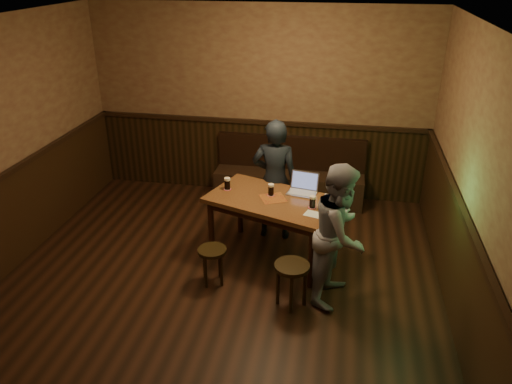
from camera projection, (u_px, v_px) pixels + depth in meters
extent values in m
cube|color=black|center=(208.00, 308.00, 5.26)|extent=(5.00, 6.00, 0.02)
cube|color=beige|center=(194.00, 30.00, 4.05)|extent=(5.00, 6.00, 0.02)
cube|color=olive|center=(259.00, 103.00, 7.33)|extent=(5.00, 0.02, 2.80)
cube|color=olive|center=(486.00, 210.00, 4.24)|extent=(0.02, 6.00, 2.80)
cube|color=black|center=(259.00, 158.00, 7.67)|extent=(4.98, 0.04, 1.10)
cube|color=black|center=(465.00, 291.00, 4.61)|extent=(0.04, 5.98, 1.10)
cube|color=black|center=(258.00, 122.00, 7.39)|extent=(4.98, 0.06, 0.06)
cube|color=black|center=(473.00, 236.00, 4.37)|extent=(0.06, 5.98, 0.06)
cube|color=black|center=(289.00, 187.00, 7.48)|extent=(2.20, 0.50, 0.45)
cube|color=black|center=(291.00, 152.00, 7.46)|extent=(2.20, 0.10, 0.50)
cube|color=#552818|center=(273.00, 200.00, 5.83)|extent=(1.68, 1.29, 0.05)
cube|color=black|center=(273.00, 206.00, 5.86)|extent=(1.52, 1.13, 0.09)
cube|color=maroon|center=(273.00, 198.00, 5.82)|extent=(0.37, 0.37, 0.00)
cylinder|color=black|center=(211.00, 229.00, 6.02)|extent=(0.07, 0.07, 0.74)
cylinder|color=black|center=(240.00, 207.00, 6.56)|extent=(0.07, 0.07, 0.74)
cylinder|color=black|center=(311.00, 258.00, 5.44)|extent=(0.07, 0.07, 0.74)
cylinder|color=black|center=(334.00, 231.00, 5.97)|extent=(0.07, 0.07, 0.74)
cylinder|color=black|center=(212.00, 250.00, 5.50)|extent=(0.43, 0.43, 0.04)
cylinder|color=black|center=(221.00, 270.00, 5.52)|extent=(0.03, 0.03, 0.42)
cylinder|color=black|center=(220.00, 261.00, 5.68)|extent=(0.03, 0.03, 0.42)
cylinder|color=black|center=(204.00, 263.00, 5.65)|extent=(0.03, 0.03, 0.42)
cylinder|color=black|center=(206.00, 271.00, 5.49)|extent=(0.03, 0.03, 0.42)
cylinder|color=black|center=(292.00, 266.00, 5.11)|extent=(0.40, 0.40, 0.04)
cylinder|color=black|center=(305.00, 286.00, 5.20)|extent=(0.04, 0.04, 0.48)
cylinder|color=black|center=(292.00, 278.00, 5.34)|extent=(0.04, 0.04, 0.48)
cylinder|color=black|center=(278.00, 285.00, 5.22)|extent=(0.04, 0.04, 0.48)
cylinder|color=black|center=(291.00, 294.00, 5.08)|extent=(0.04, 0.04, 0.48)
cylinder|color=#B31632|center=(227.00, 189.00, 6.04)|extent=(0.10, 0.10, 0.00)
cylinder|color=silver|center=(227.00, 189.00, 6.04)|extent=(0.08, 0.08, 0.00)
cylinder|color=black|center=(227.00, 184.00, 6.02)|extent=(0.07, 0.07, 0.12)
cylinder|color=beige|center=(227.00, 179.00, 5.99)|extent=(0.07, 0.07, 0.03)
cylinder|color=#B31632|center=(271.00, 195.00, 5.89)|extent=(0.09, 0.09, 0.00)
cylinder|color=silver|center=(271.00, 195.00, 5.89)|extent=(0.08, 0.08, 0.00)
cylinder|color=black|center=(271.00, 190.00, 5.86)|extent=(0.07, 0.07, 0.11)
cylinder|color=beige|center=(271.00, 185.00, 5.83)|extent=(0.07, 0.07, 0.03)
cylinder|color=#B31632|center=(312.00, 207.00, 5.60)|extent=(0.09, 0.09, 0.00)
cylinder|color=silver|center=(312.00, 207.00, 5.60)|extent=(0.08, 0.08, 0.00)
cylinder|color=black|center=(312.00, 203.00, 5.58)|extent=(0.07, 0.07, 0.11)
cylinder|color=beige|center=(313.00, 197.00, 5.55)|extent=(0.07, 0.07, 0.03)
cube|color=silver|center=(302.00, 193.00, 5.92)|extent=(0.37, 0.29, 0.02)
cube|color=#B2B2B7|center=(302.00, 192.00, 5.92)|extent=(0.33, 0.23, 0.00)
cube|color=silver|center=(305.00, 180.00, 5.97)|extent=(0.34, 0.13, 0.22)
cube|color=#53619B|center=(305.00, 181.00, 5.96)|extent=(0.31, 0.11, 0.19)
cube|color=silver|center=(315.00, 214.00, 5.45)|extent=(0.25, 0.21, 0.00)
imported|color=black|center=(275.00, 180.00, 6.30)|extent=(0.58, 0.38, 1.59)
imported|color=gray|center=(340.00, 234.00, 5.14)|extent=(0.75, 0.87, 1.53)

